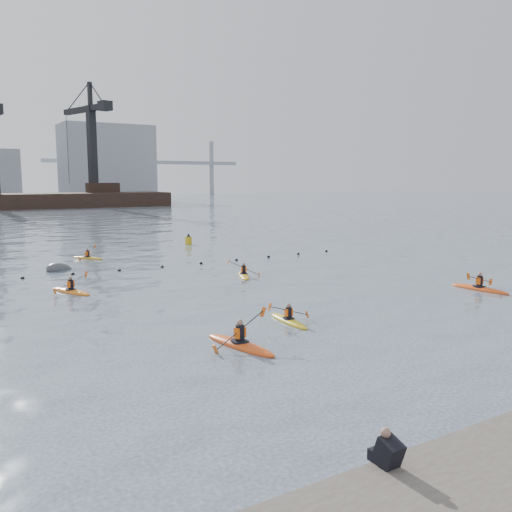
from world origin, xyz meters
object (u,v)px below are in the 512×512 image
Objects in this scene: kayaker_0 at (240,344)px; kayaker_2 at (71,291)px; kayaker_5 at (88,257)px; mooring_buoy at (59,270)px; kayaker_4 at (479,288)px; kayaker_3 at (244,275)px; nav_buoy at (188,240)px; kayaker_1 at (289,320)px.

kayaker_2 is at bearing 91.86° from kayaker_0.
mooring_buoy is (-3.01, -4.36, -0.09)m from kayaker_5.
kayaker_3 is at bearing -54.03° from kayaker_4.
kayaker_3 is at bearing -98.36° from kayaker_5.
nav_buoy is at bearing 26.25° from kayaker_2.
kayaker_1 is at bearing -86.25° from kayaker_3.
kayaker_3 is 13.89m from kayaker_4.
kayaker_4 is 1.33× the size of kayaker_5.
kayaker_0 is 1.39× the size of kayaker_5.
kayaker_0 reaches higher than kayaker_3.
kayaker_2 is (-3.04, 13.15, -0.01)m from kayaker_0.
kayaker_5 is at bearing -156.83° from nav_buoy.
kayaker_2 is 1.19× the size of kayaker_5.
kayaker_3 is at bearing -42.21° from mooring_buoy.
kayaker_0 is 1.88× the size of mooring_buoy.
kayaker_3 is at bearing -103.36° from nav_buoy.
nav_buoy is at bearing 33.15° from mooring_buoy.
kayaker_4 reaches higher than nav_buoy.
mooring_buoy is (-9.47, 8.59, -0.09)m from kayaker_3.
kayaker_2 is at bearing 124.86° from kayaker_1.
mooring_buoy is 16.28m from nav_buoy.
mooring_buoy is at bearing 84.21° from kayaker_0.
mooring_buoy is at bearing 162.01° from kayaker_3.
nav_buoy is at bearing -11.70° from kayaker_5.
kayaker_2 reaches higher than mooring_buoy.
kayaker_4 is 1.80× the size of mooring_buoy.
mooring_buoy is (-5.50, 19.23, -0.09)m from kayaker_1.
mooring_buoy is at bearing -146.85° from nav_buoy.
kayaker_4 is (9.00, -10.58, 0.01)m from kayaker_3.
kayaker_3 is 1.55× the size of mooring_buoy.
kayaker_4 is (12.97, 0.06, 0.02)m from kayaker_1.
kayaker_2 is 0.89× the size of kayaker_4.
kayaker_4 reaches higher than mooring_buoy.
kayaker_1 is 23.72m from kayaker_5.
kayaker_0 is 3.99m from kayaker_1.
kayaker_1 is (3.51, 1.90, -0.02)m from kayaker_0.
kayaker_5 is (-6.46, 12.95, -0.01)m from kayaker_3.
kayaker_1 is at bearing -82.52° from kayaker_2.
kayaker_3 is 1.14× the size of kayaker_5.
kayaker_4 is 26.62m from mooring_buoy.
kayaker_4 is 3.02× the size of nav_buoy.
kayaker_4 is 28.49m from nav_buoy.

